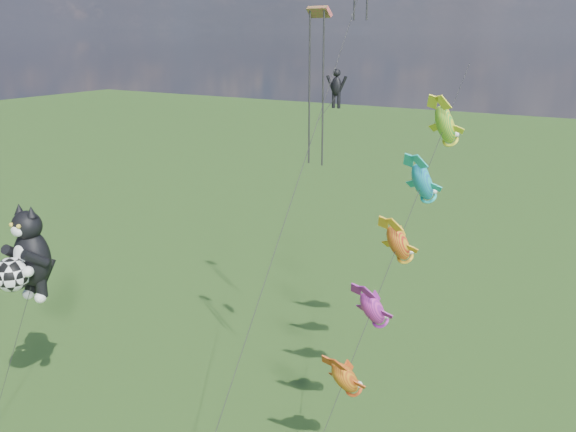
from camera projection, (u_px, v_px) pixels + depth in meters
The scene contains 3 objects.
cat_kite_rig at pixel (26, 257), 32.09m from camera, with size 2.60×4.08×11.76m.
fish_windsock_rig at pixel (398, 244), 30.28m from camera, with size 2.26×15.87×18.38m.
parafoil_rig at pixel (335, 61), 28.77m from camera, with size 2.01×17.51×27.88m.
Camera 1 is at (24.80, -15.07, 20.01)m, focal length 40.00 mm.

